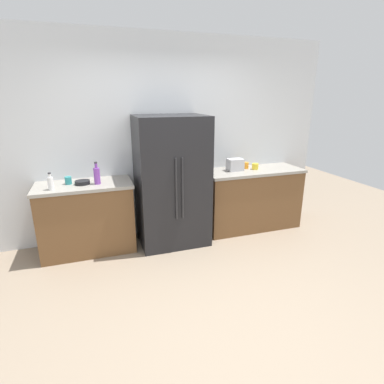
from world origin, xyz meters
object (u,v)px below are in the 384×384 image
bottle_b (51,183)px  cup_a (255,166)px  cup_c (246,165)px  bowl_a (82,182)px  toaster (235,165)px  bottle_a (97,175)px  cup_b (68,180)px  refrigerator (172,181)px

bottle_b → cup_a: size_ratio=2.19×
cup_c → bowl_a: bearing=-177.2°
bowl_a → toaster: bearing=1.4°
toaster → cup_a: bearing=-4.7°
bottle_a → bowl_a: bottle_a is taller
bottle_b → bowl_a: bearing=20.9°
toaster → bottle_a: 1.92m
bottle_a → cup_b: 0.36m
cup_a → bowl_a: 2.41m
toaster → bottle_a: (-1.92, -0.10, 0.02)m
refrigerator → cup_b: (-1.28, 0.11, 0.10)m
bottle_b → cup_b: bearing=46.7°
toaster → cup_b: size_ratio=2.36×
cup_c → bowl_a: (-2.31, -0.11, -0.02)m
cup_a → bottle_b: bearing=-176.8°
bottle_b → cup_c: bottle_b is taller
cup_c → bowl_a: cup_c is taller
cup_a → cup_c: size_ratio=0.99×
bottle_a → cup_b: bearing=162.9°
refrigerator → bottle_a: refrigerator is taller
bottle_b → cup_c: size_ratio=2.18×
refrigerator → toaster: size_ratio=7.77×
refrigerator → bowl_a: refrigerator is taller
cup_a → cup_c: cup_c is taller
bottle_a → cup_a: bearing=1.8°
bottle_a → bowl_a: size_ratio=1.55×
cup_c → toaster: bearing=-163.5°
refrigerator → bottle_b: bearing=-177.1°
bottle_b → cup_a: (2.75, 0.15, -0.04)m
bottle_a → bottle_b: 0.52m
bottle_a → cup_b: (-0.34, 0.10, -0.06)m
cup_c → cup_b: bearing=-178.7°
cup_b → bowl_a: 0.17m
cup_c → bowl_a: size_ratio=0.53×
cup_b → cup_c: (2.47, 0.06, 0.00)m
bowl_a → bottle_a: bearing=-14.7°
bottle_a → bottle_b: bearing=-170.8°
cup_b → refrigerator: bearing=-5.1°
cup_c → bowl_a: 2.31m
toaster → bowl_a: toaster is taller
toaster → bottle_b: size_ratio=1.08×
refrigerator → bottle_a: 0.95m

